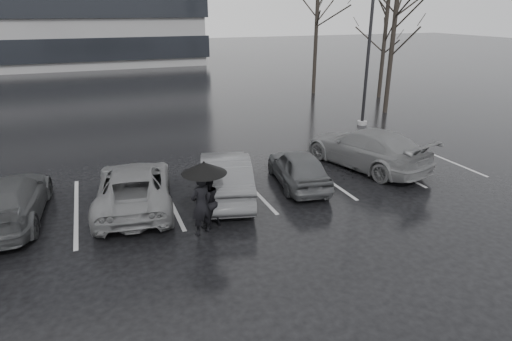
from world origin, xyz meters
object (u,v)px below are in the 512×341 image
Objects in this scene: car_west_c at (7,200)px; tree_ne at (384,45)px; tree_east at (392,42)px; car_main at (298,168)px; car_west_b at (134,187)px; car_east at (366,148)px; car_west_a at (225,175)px; lamp_post at (369,42)px; tree_north at (316,32)px; pedestrian_right at (208,201)px; pedestrian_left at (201,205)px.

car_west_c is 24.35m from tree_ne.
tree_ne is at bearing 57.99° from tree_east.
car_west_b is at bearing 6.48° from car_main.
car_east is at bearing -158.85° from car_main.
tree_east is at bearing -122.01° from tree_ne.
tree_east reaches higher than car_west_a.
lamp_post is at bearing -132.82° from car_west_a.
lamp_post is 9.15m from tree_north.
tree_ne is (16.01, 13.95, 2.73)m from pedestrian_right.
lamp_post is 3.53m from tree_east.
tree_north reaches higher than tree_east.
car_west_a reaches higher than car_west_c.
tree_north is (1.94, 8.94, 0.06)m from lamp_post.
car_west_c is 5.65m from pedestrian_left.
car_west_a is 0.55× the size of tree_east.
car_east is 7.41m from pedestrian_right.
car_west_c is at bearing -14.30° from car_east.
car_west_b is 0.92× the size of car_east.
car_west_b is at bearing -133.81° from tree_north.
car_west_a reaches higher than car_main.
car_west_b is 2.73m from pedestrian_right.
car_east is 2.97× the size of pedestrian_left.
tree_ne reaches higher than car_east.
car_west_a reaches higher than car_west_b.
pedestrian_right reaches higher than car_west_c.
car_west_c is 23.23m from tree_north.
tree_east is (6.55, 7.40, 3.25)m from car_east.
pedestrian_left is at bearing -138.73° from tree_ne.
car_west_b is at bearing -152.74° from tree_east.
tree_north is (12.51, 16.95, 3.48)m from pedestrian_right.
lamp_post is at bearing -138.66° from car_east.
car_west_a is 2.85× the size of pedestrian_right.
car_west_c is (-6.31, 0.55, -0.06)m from car_west_a.
car_west_a is at bearing 9.42° from car_main.
car_east reaches higher than car_west_b.
car_west_c is 2.98× the size of pedestrian_right.
car_west_b is 14.12m from lamp_post.
car_west_c reaches higher than car_west_b.
lamp_post reaches higher than tree_ne.
car_west_a is 5.92m from car_east.
tree_north is at bearing -112.95° from car_west_a.
tree_east is at bearing -162.67° from pedestrian_right.
tree_north reaches higher than pedestrian_right.
pedestrian_left is 14.08m from lamp_post.
pedestrian_left is at bearing 37.70° from car_main.
pedestrian_right is at bearing -143.63° from tree_east.
tree_ne is at bearing -157.98° from pedestrian_right.
car_main is at bearing -172.58° from pedestrian_right.
lamp_post is (6.85, 6.15, 3.56)m from car_main.
car_main is 0.71× the size of car_east.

